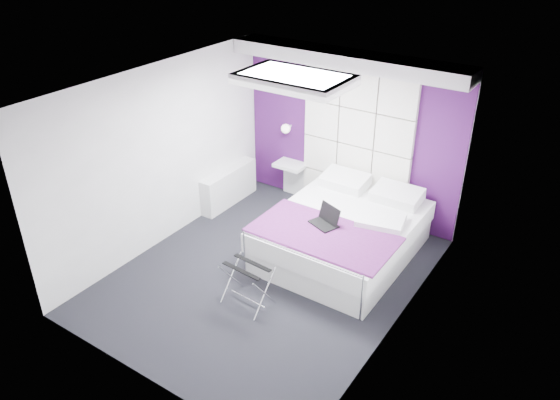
# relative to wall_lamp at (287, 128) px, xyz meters

# --- Properties ---
(floor) EXTENTS (4.40, 4.40, 0.00)m
(floor) POSITION_rel_wall_lamp_xyz_m (1.05, -2.06, -1.22)
(floor) COLOR black
(floor) RESTS_ON ground
(ceiling) EXTENTS (4.40, 4.40, 0.00)m
(ceiling) POSITION_rel_wall_lamp_xyz_m (1.05, -2.06, 1.38)
(ceiling) COLOR white
(ceiling) RESTS_ON wall_back
(wall_back) EXTENTS (3.60, 0.00, 3.60)m
(wall_back) POSITION_rel_wall_lamp_xyz_m (1.05, 0.14, 0.08)
(wall_back) COLOR silver
(wall_back) RESTS_ON floor
(wall_left) EXTENTS (0.00, 4.40, 4.40)m
(wall_left) POSITION_rel_wall_lamp_xyz_m (-0.75, -2.06, 0.08)
(wall_left) COLOR silver
(wall_left) RESTS_ON floor
(wall_right) EXTENTS (0.00, 4.40, 4.40)m
(wall_right) POSITION_rel_wall_lamp_xyz_m (2.85, -2.06, 0.08)
(wall_right) COLOR silver
(wall_right) RESTS_ON floor
(accent_wall) EXTENTS (3.58, 0.02, 2.58)m
(accent_wall) POSITION_rel_wall_lamp_xyz_m (1.05, 0.13, 0.08)
(accent_wall) COLOR #3F114A
(accent_wall) RESTS_ON wall_back
(soffit) EXTENTS (3.58, 0.50, 0.20)m
(soffit) POSITION_rel_wall_lamp_xyz_m (1.05, -0.11, 1.28)
(soffit) COLOR silver
(soffit) RESTS_ON wall_back
(headboard) EXTENTS (1.80, 0.08, 2.30)m
(headboard) POSITION_rel_wall_lamp_xyz_m (1.20, 0.08, -0.05)
(headboard) COLOR silver
(headboard) RESTS_ON wall_back
(skylight) EXTENTS (1.36, 0.86, 0.12)m
(skylight) POSITION_rel_wall_lamp_xyz_m (1.05, -1.46, 1.33)
(skylight) COLOR white
(skylight) RESTS_ON ceiling
(wall_lamp) EXTENTS (0.15, 0.15, 0.15)m
(wall_lamp) POSITION_rel_wall_lamp_xyz_m (0.00, 0.00, 0.00)
(wall_lamp) COLOR white
(wall_lamp) RESTS_ON wall_back
(radiator) EXTENTS (0.22, 1.20, 0.60)m
(radiator) POSITION_rel_wall_lamp_xyz_m (-0.64, -0.76, -0.92)
(radiator) COLOR silver
(radiator) RESTS_ON floor
(bed) EXTENTS (1.88, 2.28, 0.79)m
(bed) POSITION_rel_wall_lamp_xyz_m (1.63, -1.05, -0.88)
(bed) COLOR silver
(bed) RESTS_ON floor
(nightstand) EXTENTS (0.50, 0.39, 0.06)m
(nightstand) POSITION_rel_wall_lamp_xyz_m (0.10, -0.04, -0.61)
(nightstand) COLOR silver
(nightstand) RESTS_ON wall_back
(luggage_rack) EXTENTS (0.57, 0.42, 0.56)m
(luggage_rack) POSITION_rel_wall_lamp_xyz_m (1.17, -2.68, -0.94)
(luggage_rack) COLOR silver
(luggage_rack) RESTS_ON floor
(laptop) EXTENTS (0.37, 0.26, 0.26)m
(laptop) POSITION_rel_wall_lamp_xyz_m (1.53, -1.40, -0.51)
(laptop) COLOR black
(laptop) RESTS_ON bed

